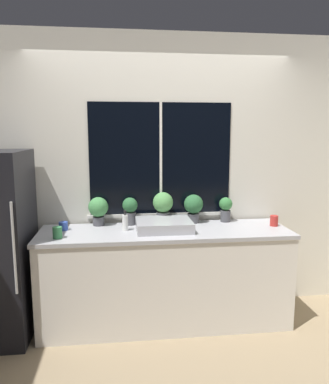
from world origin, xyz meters
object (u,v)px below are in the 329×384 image
at_px(potted_plant_center, 163,205).
at_px(soap_bottle, 125,222).
at_px(potted_plant_left, 130,210).
at_px(mug_blue, 63,226).
at_px(potted_plant_far_right, 226,208).
at_px(mug_green, 57,233).
at_px(potted_plant_right, 193,206).
at_px(mug_red, 274,221).
at_px(potted_plant_far_left, 98,209).
at_px(sink, 164,225).

distance_m(potted_plant_center, soap_bottle, 0.44).
xyz_separation_m(potted_plant_left, mug_blue, (-0.61, -0.14, -0.11)).
xyz_separation_m(potted_plant_far_right, mug_green, (-1.56, -0.40, -0.09)).
height_order(potted_plant_center, soap_bottle, potted_plant_center).
relative_size(soap_bottle, mug_blue, 2.29).
relative_size(potted_plant_right, potted_plant_far_right, 1.14).
distance_m(mug_red, mug_blue, 1.96).
height_order(potted_plant_center, mug_blue, potted_plant_center).
bearing_deg(potted_plant_left, potted_plant_center, 0.00).
relative_size(potted_plant_far_left, potted_plant_far_right, 1.11).
bearing_deg(potted_plant_center, potted_plant_far_right, 0.00).
height_order(potted_plant_center, mug_green, potted_plant_center).
height_order(potted_plant_far_right, soap_bottle, potted_plant_far_right).
distance_m(potted_plant_right, potted_plant_far_right, 0.32).
xyz_separation_m(soap_bottle, mug_red, (1.40, -0.00, -0.03)).
xyz_separation_m(sink, potted_plant_right, (0.32, 0.24, 0.12)).
bearing_deg(soap_bottle, potted_plant_center, 30.82).
relative_size(soap_bottle, mug_red, 1.85).
bearing_deg(sink, mug_green, -169.55).
xyz_separation_m(potted_plant_far_left, potted_plant_right, (0.92, -0.00, 0.00)).
height_order(potted_plant_left, mug_blue, potted_plant_left).
distance_m(potted_plant_right, mug_blue, 1.24).
relative_size(potted_plant_left, mug_blue, 3.25).
relative_size(potted_plant_center, soap_bottle, 1.67).
xyz_separation_m(mug_blue, mug_green, (-0.01, -0.26, 0.01)).
relative_size(sink, potted_plant_far_left, 1.84).
relative_size(sink, mug_blue, 6.20).
distance_m(potted_plant_left, potted_plant_right, 0.62).
bearing_deg(mug_red, potted_plant_right, 163.14).
height_order(potted_plant_far_left, potted_plant_left, potted_plant_far_left).
bearing_deg(mug_green, sink, 10.45).
bearing_deg(sink, potted_plant_far_right, 20.05).
xyz_separation_m(sink, potted_plant_left, (-0.30, 0.24, 0.10)).
bearing_deg(mug_green, potted_plant_far_right, 14.52).
bearing_deg(soap_bottle, potted_plant_far_right, 12.50).
bearing_deg(sink, potted_plant_far_left, 158.49).
xyz_separation_m(potted_plant_center, mug_green, (-0.94, -0.40, -0.13)).
bearing_deg(mug_blue, mug_red, -2.39).
relative_size(potted_plant_center, mug_green, 3.16).
bearing_deg(potted_plant_far_left, mug_green, -128.30).
bearing_deg(soap_bottle, sink, -2.47).
bearing_deg(sink, mug_red, 0.72).
height_order(potted_plant_far_left, mug_green, potted_plant_far_left).
xyz_separation_m(potted_plant_center, mug_blue, (-0.93, -0.14, -0.14)).
bearing_deg(potted_plant_right, sink, -143.78).
relative_size(sink, mug_green, 5.13).
bearing_deg(mug_red, mug_green, -174.72).
height_order(potted_plant_left, potted_plant_right, potted_plant_right).
xyz_separation_m(potted_plant_center, potted_plant_right, (0.30, 0.00, -0.01)).
xyz_separation_m(potted_plant_far_left, mug_green, (-0.32, -0.40, -0.11)).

